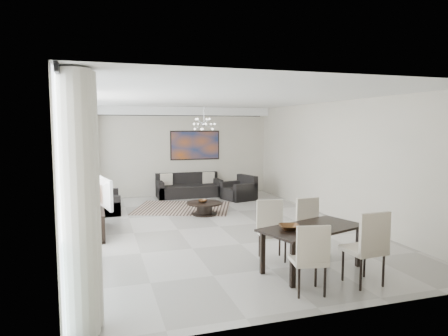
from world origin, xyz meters
name	(u,v)px	position (x,y,z in m)	size (l,w,h in m)	color
room_shell	(238,163)	(0.46, 0.00, 1.45)	(6.00, 9.00, 2.90)	#A8A39B
window_wall	(85,167)	(-2.86, 0.00, 1.47)	(0.37, 8.95, 2.90)	white
soffit	(181,111)	(0.00, 4.30, 2.77)	(5.98, 0.40, 0.26)	white
painting	(195,145)	(0.50, 4.47, 1.65)	(1.68, 0.04, 0.98)	#A34B16
chandelier	(204,124)	(0.30, 2.50, 2.35)	(0.66, 0.66, 0.71)	silver
rug	(183,208)	(-0.38, 2.29, 0.01)	(2.56, 1.97, 0.01)	black
coffee_table	(204,208)	(-0.01, 1.29, 0.18)	(0.92, 0.92, 0.32)	black
bowl_coffee	(203,201)	(-0.06, 1.30, 0.36)	(0.22, 0.22, 0.07)	brown
sofa_main	(189,189)	(0.19, 4.07, 0.26)	(2.08, 0.85, 0.76)	black
loveseat	(102,203)	(-2.54, 2.42, 0.25)	(0.81, 1.44, 0.72)	black
armchair	(240,191)	(1.59, 3.06, 0.26)	(1.06, 1.09, 0.75)	black
side_table	(98,197)	(-2.65, 2.80, 0.35)	(0.38, 0.38, 0.52)	black
tv_console	(93,221)	(-2.76, 0.22, 0.28)	(0.50, 1.77, 0.55)	black
television	(99,193)	(-2.60, 0.18, 0.88)	(1.12, 0.15, 0.65)	gray
dining_table	(312,232)	(0.61, -3.10, 0.61)	(1.86, 1.32, 0.70)	black
dining_chair_sw	(311,255)	(0.10, -3.95, 0.57)	(0.53, 0.53, 0.99)	beige
dining_chair_se	(369,243)	(1.04, -3.93, 0.63)	(0.53, 0.53, 1.10)	beige
dining_chair_nw	(271,225)	(0.23, -2.36, 0.58)	(0.54, 0.54, 1.01)	beige
dining_chair_ne	(311,222)	(1.00, -2.37, 0.58)	(0.49, 0.49, 1.00)	beige
bowl_dining	(289,227)	(0.18, -3.15, 0.74)	(0.32, 0.32, 0.08)	brown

